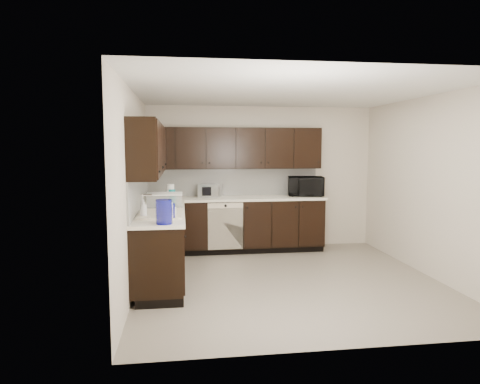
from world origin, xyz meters
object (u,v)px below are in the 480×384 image
Objects in this scene: microwave at (306,186)px; toaster_oven at (210,190)px; sink at (160,219)px; storage_bin at (164,200)px; blue_pitcher at (164,212)px.

toaster_oven is at bearing -170.30° from microwave.
sink is 1.69× the size of storage_bin.
toaster_oven is (0.76, 1.79, 0.17)m from sink.
blue_pitcher is at bearing -123.20° from microwave.
sink reaches higher than toaster_oven.
blue_pitcher is (-0.68, -2.48, 0.02)m from toaster_oven.
microwave is 1.68× the size of toaster_oven.
microwave is 2.64m from storage_bin.
sink is 3.00× the size of blue_pitcher.
blue_pitcher reaches higher than toaster_oven.
blue_pitcher is at bearing -83.65° from sink.
blue_pitcher is (0.08, -0.69, 0.20)m from sink.
microwave reaches higher than toaster_oven.
storage_bin is at bearing -145.04° from microwave.
storage_bin is at bearing -103.32° from toaster_oven.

